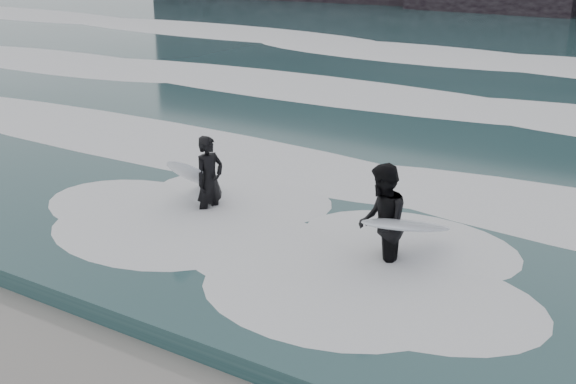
% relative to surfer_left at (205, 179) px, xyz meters
% --- Properties ---
extents(foam_near, '(60.00, 3.20, 0.20)m').
position_rel_surfer_left_xyz_m(foam_near, '(2.22, 2.42, -0.42)').
color(foam_near, white).
rests_on(foam_near, sea).
extents(foam_mid, '(60.00, 4.00, 0.24)m').
position_rel_surfer_left_xyz_m(foam_mid, '(2.22, 9.42, -0.40)').
color(foam_mid, white).
rests_on(foam_mid, sea).
extents(foam_far, '(60.00, 4.80, 0.30)m').
position_rel_surfer_left_xyz_m(foam_far, '(2.22, 18.42, -0.37)').
color(foam_far, white).
rests_on(foam_far, sea).
extents(surfer_left, '(1.27, 2.10, 1.62)m').
position_rel_surfer_left_xyz_m(surfer_left, '(0.00, 0.00, 0.00)').
color(surfer_left, black).
rests_on(surfer_left, ground).
extents(surfer_right, '(1.41, 2.25, 1.80)m').
position_rel_surfer_left_xyz_m(surfer_right, '(3.63, -0.38, 0.09)').
color(surfer_right, black).
rests_on(surfer_right, ground).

